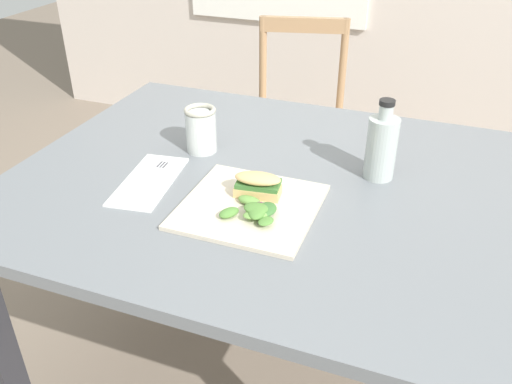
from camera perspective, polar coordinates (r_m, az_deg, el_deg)
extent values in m
cube|color=slate|center=(1.33, 0.54, 1.06)|extent=(1.21, 1.00, 0.03)
cube|color=#2D2D33|center=(2.06, -9.41, 0.39)|extent=(0.07, 0.07, 0.71)
cube|color=#2D2D33|center=(1.84, 21.37, -5.69)|extent=(0.07, 0.07, 0.71)
cylinder|color=tan|center=(2.25, -0.31, -0.47)|extent=(0.03, 0.03, 0.43)
cylinder|color=tan|center=(2.24, 8.36, -1.01)|extent=(0.03, 0.03, 0.43)
cylinder|color=tan|center=(2.54, 0.64, 3.50)|extent=(0.03, 0.03, 0.43)
cylinder|color=tan|center=(2.54, 8.31, 3.05)|extent=(0.03, 0.03, 0.43)
cube|color=tan|center=(2.28, 4.47, 6.31)|extent=(0.48, 0.48, 0.02)
cylinder|color=tan|center=(2.38, 0.73, 13.15)|extent=(0.03, 0.03, 0.42)
cylinder|color=tan|center=(2.37, 9.13, 12.70)|extent=(0.03, 0.03, 0.42)
cube|color=tan|center=(2.32, 5.13, 17.18)|extent=(0.36, 0.12, 0.06)
cube|color=beige|center=(1.20, -0.68, -1.53)|extent=(0.29, 0.29, 0.01)
cube|color=#DBB270|center=(1.23, 0.19, 0.11)|extent=(0.11, 0.06, 0.02)
cube|color=#3D7033|center=(1.22, 0.25, 0.89)|extent=(0.10, 0.07, 0.01)
ellipsoid|color=#DBB270|center=(1.21, 0.19, 1.45)|extent=(0.11, 0.06, 0.02)
ellipsoid|color=#6B9E47|center=(1.17, 0.21, -1.83)|extent=(0.06, 0.06, 0.02)
ellipsoid|color=#518438|center=(1.15, 0.00, -1.71)|extent=(0.05, 0.04, 0.01)
ellipsoid|color=#518438|center=(1.12, 1.05, -3.10)|extent=(0.04, 0.05, 0.01)
ellipsoid|color=#6B9E47|center=(1.19, -0.70, -0.91)|extent=(0.06, 0.04, 0.02)
ellipsoid|color=#518438|center=(1.14, 0.14, -2.03)|extent=(0.05, 0.07, 0.02)
ellipsoid|color=#518438|center=(1.15, -2.87, -2.20)|extent=(0.05, 0.06, 0.02)
ellipsoid|color=#6B9E47|center=(1.14, 0.14, -2.31)|extent=(0.07, 0.07, 0.01)
ellipsoid|color=#3D7033|center=(1.16, 1.09, -1.85)|extent=(0.04, 0.06, 0.01)
ellipsoid|color=#602D47|center=(1.17, 0.05, -1.55)|extent=(0.05, 0.05, 0.01)
cube|color=white|center=(1.33, -11.24, 1.16)|extent=(0.15, 0.27, 0.00)
cube|color=silver|center=(1.31, -11.69, 0.82)|extent=(0.02, 0.14, 0.00)
cube|color=silver|center=(1.38, -9.96, 2.67)|extent=(0.03, 0.05, 0.00)
cube|color=#38383D|center=(1.38, -9.55, 2.83)|extent=(0.00, 0.03, 0.00)
cube|color=#38383D|center=(1.39, -9.85, 2.87)|extent=(0.00, 0.03, 0.00)
cube|color=#38383D|center=(1.39, -10.14, 2.92)|extent=(0.00, 0.03, 0.00)
cylinder|color=black|center=(1.34, 12.97, 3.62)|extent=(0.07, 0.07, 0.11)
cylinder|color=#B2BCB7|center=(1.33, 13.08, 4.50)|extent=(0.07, 0.07, 0.15)
cylinder|color=#B2BCB7|center=(1.29, 13.57, 8.22)|extent=(0.03, 0.03, 0.03)
cylinder|color=black|center=(1.28, 13.70, 9.18)|extent=(0.04, 0.04, 0.01)
cylinder|color=gold|center=(1.44, -5.80, 5.96)|extent=(0.07, 0.07, 0.09)
cylinder|color=silver|center=(1.44, -5.82, 6.35)|extent=(0.08, 0.08, 0.11)
torus|color=#B7B29E|center=(1.41, -5.96, 8.59)|extent=(0.08, 0.08, 0.01)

